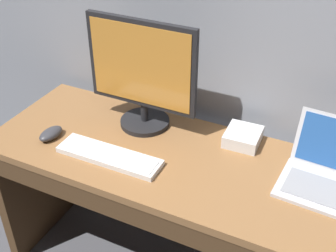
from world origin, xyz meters
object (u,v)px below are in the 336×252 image
(external_drive_box, at_px, (243,137))
(laptop_silver, at_px, (329,177))
(wired_keyboard, at_px, (109,156))
(computer_mouse, at_px, (51,134))
(external_monitor, at_px, (142,76))

(external_drive_box, bearing_deg, laptop_silver, -19.03)
(wired_keyboard, xyz_separation_m, computer_mouse, (-0.30, 0.01, 0.01))
(computer_mouse, bearing_deg, laptop_silver, 15.70)
(external_monitor, bearing_deg, wired_keyboard, -92.00)
(laptop_silver, height_order, computer_mouse, laptop_silver)
(computer_mouse, relative_size, external_drive_box, 0.78)
(external_drive_box, bearing_deg, external_monitor, -171.26)
(laptop_silver, relative_size, wired_keyboard, 0.78)
(computer_mouse, bearing_deg, external_monitor, 45.31)
(wired_keyboard, bearing_deg, laptop_silver, 14.72)
(wired_keyboard, bearing_deg, external_drive_box, 37.22)
(laptop_silver, xyz_separation_m, external_drive_box, (-0.37, 0.13, -0.01))
(external_monitor, distance_m, wired_keyboard, 0.36)
(laptop_silver, relative_size, external_drive_box, 2.24)
(external_monitor, bearing_deg, external_drive_box, 8.74)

